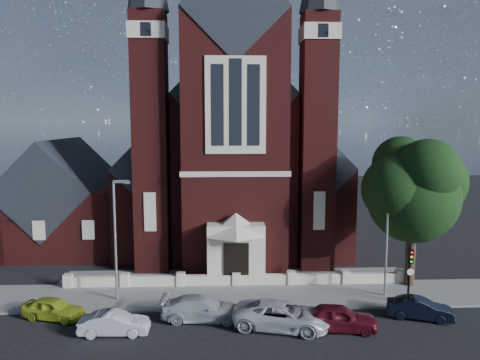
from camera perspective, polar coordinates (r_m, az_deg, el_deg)
The scene contains 16 objects.
ground at distance 42.78m, azimuth -0.81°, elevation -8.93°, with size 120.00×120.00×0.00m, color black.
pavement_strip at distance 32.82m, azimuth -0.34°, elevation -13.99°, with size 60.00×5.00×0.12m, color slate.
forecourt_paving at distance 36.58m, azimuth -0.55°, elevation -11.74°, with size 26.00×3.00×0.14m, color slate.
forecourt_wall at distance 34.70m, azimuth -0.45°, elevation -12.81°, with size 24.00×0.40×0.90m, color #BEB197.
church at distance 49.19m, azimuth -1.05°, elevation 2.87°, with size 20.01×34.90×29.20m.
parish_hall at distance 47.24m, azimuth -20.73°, elevation -2.87°, with size 12.00×12.20×10.24m.
street_tree at distance 34.94m, azimuth 20.71°, elevation -1.35°, with size 6.40×6.60×10.70m.
street_lamp_left at distance 31.72m, azimuth -14.83°, elevation -6.29°, with size 1.16×0.22×8.09m.
street_lamp_right at distance 32.89m, azimuth 17.64°, elevation -5.91°, with size 1.16×0.22×8.09m.
traffic_signal at distance 32.30m, azimuth 20.00°, elevation -9.95°, with size 0.28×0.42×4.00m.
car_lime_van at distance 31.30m, azimuth -21.81°, elevation -14.33°, with size 1.52×3.78×1.29m, color #A8BC25.
car_silver_a at distance 28.18m, azimuth -15.07°, elevation -16.52°, with size 1.35×3.87×1.28m, color #B1B5B9.
car_silver_b at distance 29.11m, azimuth -4.63°, elevation -15.34°, with size 2.00×4.92×1.43m, color #B8BBC1.
car_white_suv at distance 28.06m, azimuth 5.10°, elevation -16.11°, with size 2.56×5.54×1.54m, color silver.
car_dark_red at distance 28.32m, azimuth 11.98°, elevation -16.08°, with size 1.74×4.33×1.48m, color #590F1B.
car_navy at distance 31.17m, azimuth 21.09°, elevation -14.41°, with size 1.34×3.84×1.27m, color black.
Camera 1 is at (-1.00, -26.11, 11.82)m, focal length 35.00 mm.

